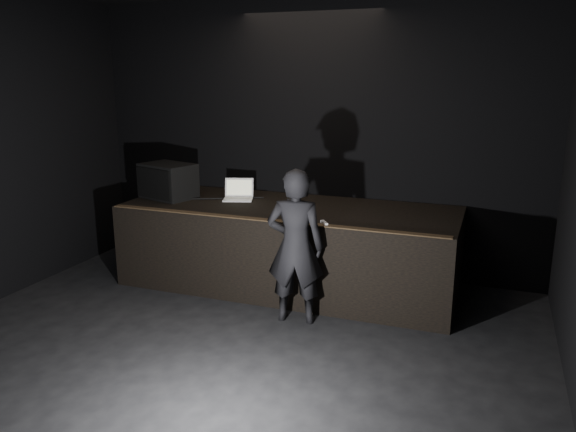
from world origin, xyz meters
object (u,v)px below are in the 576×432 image
(stage_riser, at_px, (289,246))
(beer_can, at_px, (290,203))
(stage_monitor, at_px, (168,181))
(laptop, at_px, (239,194))
(person, at_px, (295,247))

(stage_riser, relative_size, beer_can, 24.90)
(stage_riser, bearing_deg, stage_monitor, -176.81)
(beer_can, bearing_deg, laptop, 159.65)
(laptop, bearing_deg, stage_riser, -31.20)
(stage_monitor, xyz_separation_m, person, (2.04, -0.86, -0.40))
(laptop, height_order, beer_can, laptop)
(laptop, bearing_deg, beer_can, -38.99)
(laptop, relative_size, beer_can, 2.79)
(stage_riser, distance_m, stage_monitor, 1.78)
(stage_riser, relative_size, person, 2.45)
(stage_monitor, relative_size, laptop, 1.72)
(stage_monitor, relative_size, person, 0.47)
(stage_monitor, height_order, laptop, stage_monitor)
(stage_monitor, xyz_separation_m, beer_can, (1.68, -0.04, -0.14))
(beer_can, xyz_separation_m, person, (0.36, -0.82, -0.26))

